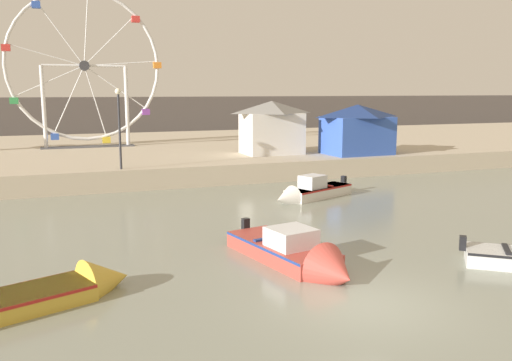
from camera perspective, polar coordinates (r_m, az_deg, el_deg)
name	(u,v)px	position (r m, az deg, el deg)	size (l,w,h in m)	color
ground_plane	(365,304)	(13.99, 11.41, -12.63)	(240.00, 240.00, 0.00)	gray
quay_promenade	(154,152)	(41.70, -10.71, 2.94)	(110.00, 25.45, 1.14)	#B7A88E
distant_town_skyline	(115,115)	(68.71, -14.71, 6.69)	(140.00, 3.00, 4.40)	#564C47
motorboat_mustard_yellow	(44,295)	(14.59, -21.47, -11.18)	(5.68, 3.28, 1.35)	gold
motorboat_white_red_stripe	(309,192)	(26.29, 5.61, -1.20)	(4.91, 2.96, 1.45)	silver
motorboat_faded_red	(300,256)	(16.35, 4.68, -7.93)	(2.60, 5.56, 1.59)	#B24238
ferris_wheel_white_frame	(84,69)	(40.99, -17.67, 11.17)	(10.79, 1.20, 11.12)	silver
carnival_booth_white_ticket	(272,126)	(35.13, 1.67, 5.73)	(4.01, 2.99, 3.41)	silver
carnival_booth_blue_tent	(357,128)	(35.55, 10.64, 5.43)	(4.53, 3.44, 3.19)	#3356B7
promenade_lamp_near	(119,117)	(28.93, -14.27, 6.50)	(0.32, 0.32, 4.19)	#2D2D33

